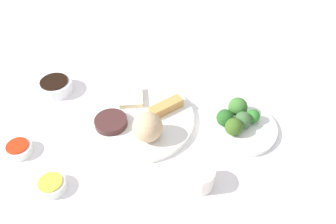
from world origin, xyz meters
The scene contains 19 objects.
tabletop centered at (0.00, 0.00, 0.01)m, with size 2.20×2.20×0.02m, color white.
main_plate centered at (0.01, 0.02, 0.03)m, with size 0.30×0.30×0.02m, color white.
rice_scoop centered at (0.08, 0.05, 0.07)m, with size 0.08×0.08×0.08m, color tan.
spring_roll centered at (-0.03, 0.08, 0.05)m, with size 0.10×0.03×0.03m, color tan.
crab_rangoon_wonton centered at (-0.06, -0.02, 0.04)m, with size 0.08×0.07×0.01m, color beige.
stir_fry_heap centered at (0.05, -0.05, 0.05)m, with size 0.09×0.09×0.02m, color #422422.
broccoli_plate centered at (0.00, 0.29, 0.03)m, with size 0.20×0.20×0.01m, color white.
broccoli_floret_0 centered at (0.00, 0.29, 0.06)m, with size 0.04×0.04×0.04m, color #3A6134.
broccoli_floret_2 centered at (0.00, 0.25, 0.06)m, with size 0.05×0.05×0.05m, color #23591F.
broccoli_floret_3 centered at (-0.04, 0.28, 0.06)m, with size 0.05×0.05×0.05m, color #3B722D.
broccoli_floret_4 centered at (0.03, 0.27, 0.06)m, with size 0.05×0.05×0.05m, color #395D1E.
broccoli_floret_5 centered at (-0.02, 0.32, 0.05)m, with size 0.04×0.04×0.04m, color #2C7428.
soy_sauce_bowl centered at (-0.08, -0.26, 0.04)m, with size 0.10×0.10×0.03m, color white.
soy_sauce_bowl_liquid centered at (-0.08, -0.26, 0.06)m, with size 0.08×0.08×0.00m, color black.
sauce_ramekin_sweet_and_sour centered at (0.16, -0.26, 0.03)m, with size 0.07×0.07×0.02m, color white.
sauce_ramekin_sweet_and_sour_liquid centered at (0.16, -0.26, 0.04)m, with size 0.05×0.05×0.00m, color red.
sauce_ramekin_hot_mustard centered at (0.25, -0.14, 0.03)m, with size 0.07×0.07×0.02m, color white.
sauce_ramekin_hot_mustard_liquid centered at (0.25, -0.14, 0.04)m, with size 0.05×0.05×0.00m, color gold.
teacup centered at (0.19, 0.20, 0.05)m, with size 0.06×0.06×0.05m, color silver.
Camera 1 is at (0.64, 0.19, 0.69)m, focal length 36.08 mm.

